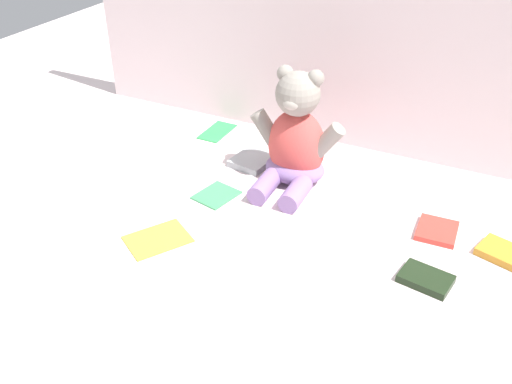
# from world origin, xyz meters

# --- Properties ---
(ground_plane) EXTENTS (3.20, 3.20, 0.00)m
(ground_plane) POSITION_xyz_m (0.00, 0.00, 0.00)
(ground_plane) COLOR silver
(backdrop_drape) EXTENTS (1.55, 0.03, 0.62)m
(backdrop_drape) POSITION_xyz_m (0.00, 0.40, 0.31)
(backdrop_drape) COLOR beige
(backdrop_drape) RESTS_ON ground_plane
(teddy_bear) EXTENTS (0.25, 0.22, 0.30)m
(teddy_bear) POSITION_xyz_m (-0.01, 0.13, 0.11)
(teddy_bear) COLOR #D84C47
(teddy_bear) RESTS_ON ground_plane
(book_case_0) EXTENTS (0.09, 0.10, 0.01)m
(book_case_0) POSITION_xyz_m (0.37, 0.07, 0.01)
(book_case_0) COLOR red
(book_case_0) RESTS_ON ground_plane
(book_case_1) EXTENTS (0.11, 0.09, 0.02)m
(book_case_1) POSITION_xyz_m (0.38, -0.11, 0.01)
(book_case_1) COLOR black
(book_case_1) RESTS_ON ground_plane
(book_case_2) EXTENTS (0.13, 0.11, 0.02)m
(book_case_2) POSITION_xyz_m (0.52, 0.04, 0.01)
(book_case_2) COLOR orange
(book_case_2) RESTS_ON ground_plane
(book_case_3) EXTENTS (0.10, 0.12, 0.01)m
(book_case_3) POSITION_xyz_m (-0.15, -0.02, 0.00)
(book_case_3) COLOR #3F9A5F
(book_case_3) RESTS_ON ground_plane
(book_case_4) EXTENTS (0.07, 0.13, 0.01)m
(book_case_4) POSITION_xyz_m (-0.32, 0.29, 0.00)
(book_case_4) COLOR green
(book_case_4) RESTS_ON ground_plane
(book_case_5) EXTENTS (0.11, 0.12, 0.02)m
(book_case_5) POSITION_xyz_m (-0.14, 0.16, 0.01)
(book_case_5) COLOR #9DA2A6
(book_case_5) RESTS_ON ground_plane
(book_case_6) EXTENTS (0.15, 0.17, 0.01)m
(book_case_6) POSITION_xyz_m (-0.18, -0.23, 0.00)
(book_case_6) COLOR yellow
(book_case_6) RESTS_ON ground_plane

